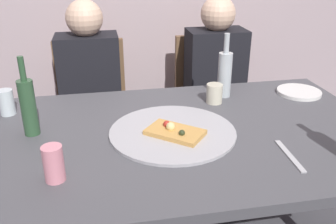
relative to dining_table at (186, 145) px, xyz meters
The scene contains 14 objects.
dining_table is the anchor object (origin of this frame).
pizza_tray 0.10m from the dining_table, behind, with size 0.51×0.51×0.01m, color #ADADB2.
pizza_slice_last 0.12m from the dining_table, 145.45° to the right, with size 0.25×0.24×0.05m.
beer_bottle 0.48m from the dining_table, 51.73° to the left, with size 0.07×0.07×0.32m.
water_bottle 0.65m from the dining_table, behind, with size 0.06×0.06×0.32m.
tumbler_near 0.82m from the dining_table, 157.45° to the left, with size 0.07×0.07×0.11m, color silver.
tumbler_far 0.35m from the dining_table, 53.46° to the left, with size 0.08×0.08×0.09m, color beige.
soda_can 0.57m from the dining_table, 152.51° to the right, with size 0.07×0.07×0.12m, color pink.
plate_stack 0.73m from the dining_table, 24.44° to the left, with size 0.22×0.22×0.02m, color white.
table_knife 0.42m from the dining_table, 39.98° to the right, with size 0.22×0.02×0.01m, color #B7B7BC.
chair_left 1.01m from the dining_table, 113.51° to the left, with size 0.44×0.44×0.90m.
chair_right 1.00m from the dining_table, 66.85° to the left, with size 0.44×0.44×0.90m.
guest_in_sweater 0.86m from the dining_table, 117.56° to the left, with size 0.36×0.56×1.17m.
guest_in_beanie 0.85m from the dining_table, 62.85° to the left, with size 0.36×0.56×1.17m.
Camera 1 is at (-0.33, -1.31, 1.43)m, focal length 39.42 mm.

